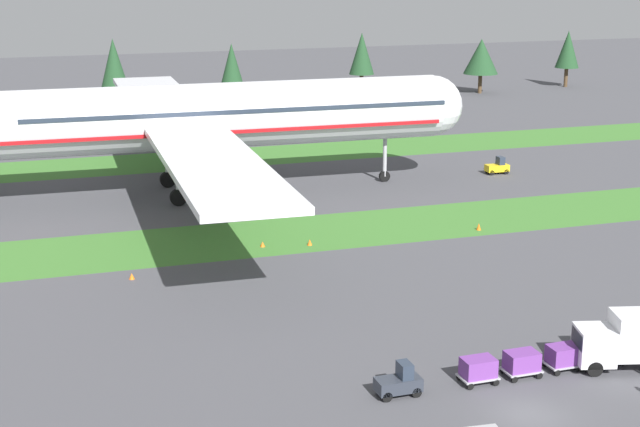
{
  "coord_description": "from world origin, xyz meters",
  "views": [
    {
      "loc": [
        -25.56,
        -41.81,
        24.54
      ],
      "look_at": [
        -2.64,
        29.29,
        4.0
      ],
      "focal_mm": 53.57,
      "sensor_mm": 36.0,
      "label": 1
    }
  ],
  "objects_px": {
    "cargo_dolly_second": "(522,362)",
    "taxiway_marker_3": "(310,242)",
    "cargo_dolly_fourth": "(605,349)",
    "catering_truck": "(634,338)",
    "taxiway_marker_0": "(132,276)",
    "airliner": "(194,116)",
    "cargo_dolly_third": "(564,355)",
    "taxiway_marker_2": "(263,244)",
    "pushback_tractor": "(498,167)",
    "taxiway_marker_1": "(479,227)",
    "cargo_dolly_lead": "(478,368)",
    "baggage_tug": "(399,382)"
  },
  "relations": [
    {
      "from": "airliner",
      "to": "taxiway_marker_1",
      "type": "bearing_deg",
      "value": 48.1
    },
    {
      "from": "cargo_dolly_fourth",
      "to": "cargo_dolly_lead",
      "type": "bearing_deg",
      "value": 90.0
    },
    {
      "from": "cargo_dolly_second",
      "to": "taxiway_marker_1",
      "type": "distance_m",
      "value": 31.2
    },
    {
      "from": "cargo_dolly_third",
      "to": "catering_truck",
      "type": "bearing_deg",
      "value": -106.08
    },
    {
      "from": "taxiway_marker_2",
      "to": "cargo_dolly_lead",
      "type": "bearing_deg",
      "value": -79.95
    },
    {
      "from": "taxiway_marker_1",
      "to": "airliner",
      "type": "bearing_deg",
      "value": 136.44
    },
    {
      "from": "cargo_dolly_third",
      "to": "taxiway_marker_2",
      "type": "height_order",
      "value": "cargo_dolly_third"
    },
    {
      "from": "taxiway_marker_1",
      "to": "pushback_tractor",
      "type": "bearing_deg",
      "value": 57.87
    },
    {
      "from": "baggage_tug",
      "to": "taxiway_marker_0",
      "type": "relative_size",
      "value": 5.28
    },
    {
      "from": "pushback_tractor",
      "to": "taxiway_marker_2",
      "type": "relative_size",
      "value": 5.75
    },
    {
      "from": "cargo_dolly_second",
      "to": "cargo_dolly_third",
      "type": "relative_size",
      "value": 1.0
    },
    {
      "from": "pushback_tractor",
      "to": "baggage_tug",
      "type": "bearing_deg",
      "value": 148.2
    },
    {
      "from": "cargo_dolly_fourth",
      "to": "catering_truck",
      "type": "xyz_separation_m",
      "value": [
        1.2,
        -1.16,
        1.03
      ]
    },
    {
      "from": "taxiway_marker_1",
      "to": "taxiway_marker_2",
      "type": "bearing_deg",
      "value": 176.91
    },
    {
      "from": "cargo_dolly_fourth",
      "to": "catering_truck",
      "type": "height_order",
      "value": "catering_truck"
    },
    {
      "from": "airliner",
      "to": "cargo_dolly_second",
      "type": "bearing_deg",
      "value": 13.23
    },
    {
      "from": "cargo_dolly_fourth",
      "to": "taxiway_marker_3",
      "type": "height_order",
      "value": "cargo_dolly_fourth"
    },
    {
      "from": "cargo_dolly_second",
      "to": "cargo_dolly_third",
      "type": "bearing_deg",
      "value": -90.0
    },
    {
      "from": "cargo_dolly_second",
      "to": "taxiway_marker_0",
      "type": "xyz_separation_m",
      "value": [
        -20.0,
        24.86,
        -0.67
      ]
    },
    {
      "from": "catering_truck",
      "to": "baggage_tug",
      "type": "bearing_deg",
      "value": 101.28
    },
    {
      "from": "baggage_tug",
      "to": "airliner",
      "type": "bearing_deg",
      "value": 1.75
    },
    {
      "from": "airliner",
      "to": "cargo_dolly_fourth",
      "type": "relative_size",
      "value": 33.0
    },
    {
      "from": "cargo_dolly_third",
      "to": "catering_truck",
      "type": "distance_m",
      "value": 4.37
    },
    {
      "from": "cargo_dolly_fourth",
      "to": "cargo_dolly_third",
      "type": "bearing_deg",
      "value": 90.0
    },
    {
      "from": "taxiway_marker_3",
      "to": "taxiway_marker_1",
      "type": "bearing_deg",
      "value": -0.92
    },
    {
      "from": "cargo_dolly_lead",
      "to": "cargo_dolly_fourth",
      "type": "distance_m",
      "value": 8.7
    },
    {
      "from": "baggage_tug",
      "to": "cargo_dolly_second",
      "type": "relative_size",
      "value": 1.18
    },
    {
      "from": "taxiway_marker_1",
      "to": "taxiway_marker_3",
      "type": "height_order",
      "value": "taxiway_marker_1"
    },
    {
      "from": "taxiway_marker_0",
      "to": "cargo_dolly_lead",
      "type": "bearing_deg",
      "value": -55.52
    },
    {
      "from": "pushback_tractor",
      "to": "taxiway_marker_1",
      "type": "bearing_deg",
      "value": 149.53
    },
    {
      "from": "cargo_dolly_lead",
      "to": "taxiway_marker_1",
      "type": "distance_m",
      "value": 32.45
    },
    {
      "from": "airliner",
      "to": "cargo_dolly_second",
      "type": "relative_size",
      "value": 33.0
    },
    {
      "from": "cargo_dolly_fourth",
      "to": "taxiway_marker_3",
      "type": "relative_size",
      "value": 4.29
    },
    {
      "from": "airliner",
      "to": "baggage_tug",
      "type": "height_order",
      "value": "airliner"
    },
    {
      "from": "cargo_dolly_third",
      "to": "taxiway_marker_3",
      "type": "relative_size",
      "value": 4.29
    },
    {
      "from": "cargo_dolly_second",
      "to": "taxiway_marker_3",
      "type": "distance_m",
      "value": 29.41
    },
    {
      "from": "cargo_dolly_fourth",
      "to": "taxiway_marker_2",
      "type": "distance_m",
      "value": 32.97
    },
    {
      "from": "cargo_dolly_lead",
      "to": "taxiway_marker_0",
      "type": "xyz_separation_m",
      "value": [
        -17.1,
        24.9,
        -0.67
      ]
    },
    {
      "from": "cargo_dolly_third",
      "to": "taxiway_marker_0",
      "type": "height_order",
      "value": "cargo_dolly_third"
    },
    {
      "from": "cargo_dolly_third",
      "to": "taxiway_marker_1",
      "type": "distance_m",
      "value": 30.17
    },
    {
      "from": "cargo_dolly_third",
      "to": "taxiway_marker_3",
      "type": "bearing_deg",
      "value": 12.9
    },
    {
      "from": "taxiway_marker_2",
      "to": "taxiway_marker_3",
      "type": "relative_size",
      "value": 0.89
    },
    {
      "from": "catering_truck",
      "to": "taxiway_marker_0",
      "type": "xyz_separation_m",
      "value": [
        -27.0,
        25.93,
        -1.7
      ]
    },
    {
      "from": "cargo_dolly_third",
      "to": "taxiway_marker_2",
      "type": "distance_m",
      "value": 31.89
    },
    {
      "from": "cargo_dolly_third",
      "to": "taxiway_marker_3",
      "type": "height_order",
      "value": "cargo_dolly_third"
    },
    {
      "from": "cargo_dolly_lead",
      "to": "pushback_tractor",
      "type": "relative_size",
      "value": 0.84
    },
    {
      "from": "pushback_tractor",
      "to": "taxiway_marker_1",
      "type": "xyz_separation_m",
      "value": [
        -12.56,
        -20.0,
        -0.5
      ]
    },
    {
      "from": "airliner",
      "to": "cargo_dolly_third",
      "type": "xyz_separation_m",
      "value": [
        13.1,
        -49.8,
        -7.33
      ]
    },
    {
      "from": "cargo_dolly_lead",
      "to": "baggage_tug",
      "type": "bearing_deg",
      "value": 90.0
    },
    {
      "from": "cargo_dolly_lead",
      "to": "cargo_dolly_fourth",
      "type": "bearing_deg",
      "value": -90.0
    }
  ]
}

